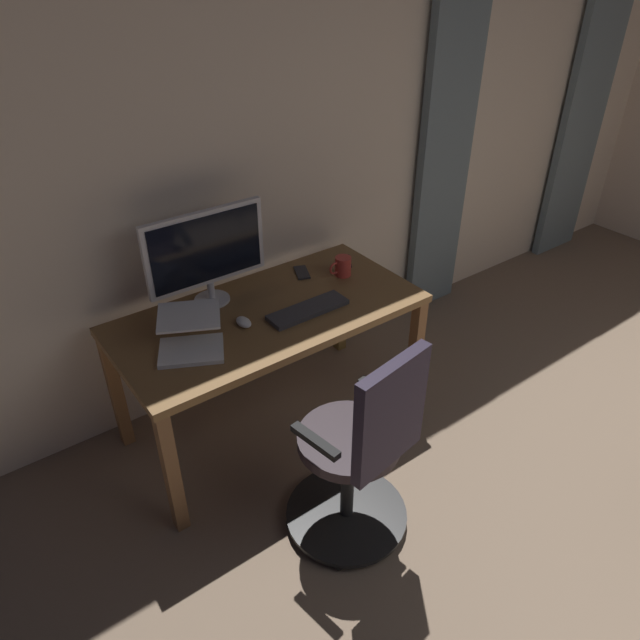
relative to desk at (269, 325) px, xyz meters
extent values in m
cube|color=beige|center=(-1.25, -0.52, 0.68)|extent=(5.37, 0.10, 2.65)
cube|color=slate|center=(-3.15, -0.41, 0.57)|extent=(0.49, 0.06, 2.44)
cube|color=slate|center=(-1.62, -0.41, 0.57)|extent=(0.43, 0.06, 2.44)
cube|color=brown|center=(0.00, 0.00, 0.07)|extent=(1.53, 0.75, 0.04)
cube|color=brown|center=(-0.72, 0.33, -0.30)|extent=(0.06, 0.06, 0.69)
cube|color=brown|center=(0.72, 0.33, -0.30)|extent=(0.06, 0.06, 0.69)
cube|color=brown|center=(-0.72, -0.33, -0.30)|extent=(0.06, 0.06, 0.69)
cube|color=brown|center=(0.72, -0.33, -0.30)|extent=(0.06, 0.06, 0.69)
cylinder|color=black|center=(0.09, 0.76, -0.60)|extent=(0.56, 0.56, 0.02)
sphere|color=black|center=(-0.16, 0.72, -0.62)|extent=(0.05, 0.05, 0.05)
sphere|color=black|center=(0.05, 0.50, -0.62)|extent=(0.05, 0.05, 0.05)
sphere|color=black|center=(0.32, 0.64, -0.62)|extent=(0.05, 0.05, 0.05)
sphere|color=black|center=(0.27, 0.94, -0.62)|extent=(0.05, 0.05, 0.05)
sphere|color=black|center=(-0.03, 0.99, -0.62)|extent=(0.05, 0.05, 0.05)
cylinder|color=black|center=(0.09, 0.76, -0.38)|extent=(0.06, 0.06, 0.45)
cylinder|color=black|center=(0.09, 0.76, -0.13)|extent=(0.50, 0.50, 0.05)
cube|color=black|center=(0.06, 0.96, 0.14)|extent=(0.38, 0.11, 0.49)
cube|color=black|center=(0.29, 0.79, 0.00)|extent=(0.08, 0.24, 0.03)
cube|color=black|center=(-0.11, 0.73, 0.00)|extent=(0.08, 0.24, 0.03)
cylinder|color=silver|center=(0.18, -0.25, 0.09)|extent=(0.18, 0.18, 0.01)
cylinder|color=silver|center=(0.18, -0.25, 0.14)|extent=(0.04, 0.04, 0.09)
cube|color=silver|center=(0.18, -0.26, 0.38)|extent=(0.62, 0.03, 0.38)
cube|color=black|center=(0.18, -0.24, 0.38)|extent=(0.57, 0.01, 0.33)
cube|color=#333338|center=(-0.15, 0.12, 0.10)|extent=(0.42, 0.13, 0.02)
cube|color=white|center=(0.46, 0.09, 0.10)|extent=(0.35, 0.32, 0.02)
cube|color=white|center=(0.41, -0.01, 0.21)|extent=(0.34, 0.32, 0.03)
ellipsoid|color=white|center=(0.16, 0.04, 0.10)|extent=(0.06, 0.10, 0.04)
cube|color=#232328|center=(-0.35, -0.22, 0.09)|extent=(0.12, 0.16, 0.01)
cube|color=#333338|center=(-0.63, -0.19, 0.09)|extent=(0.14, 0.16, 0.01)
cylinder|color=#CC3D33|center=(-0.52, -0.07, 0.14)|extent=(0.09, 0.09, 0.11)
torus|color=#CC3D33|center=(-0.47, -0.07, 0.14)|extent=(0.07, 0.01, 0.07)
camera|label=1|loc=(1.24, 2.11, 1.63)|focal=32.75mm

